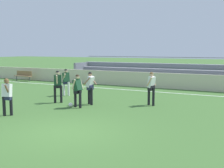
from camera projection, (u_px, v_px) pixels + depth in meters
ground_plane at (66, 132)px, 9.73m from camera, size 160.00×160.00×0.00m
field_line_sideline at (158, 92)px, 18.88m from camera, size 44.00×0.12×0.01m
sideline_wall at (166, 81)px, 20.53m from camera, size 48.00×0.16×1.13m
bleacher_stand at (223, 76)px, 20.51m from camera, size 24.62×2.59×2.22m
bench_near_wall_gap at (24, 75)px, 25.48m from camera, size 1.80×0.40×0.90m
player_dark_trailing_run at (58, 84)px, 14.99m from camera, size 0.47×0.66×1.72m
player_white_deep_cover at (90, 85)px, 14.48m from camera, size 0.59×0.44×1.70m
player_white_on_ball at (7, 94)px, 12.05m from camera, size 0.46×0.60×1.62m
player_white_dropping_back at (151, 86)px, 14.26m from camera, size 0.40×0.55×1.71m
player_dark_wide_right at (78, 88)px, 13.73m from camera, size 0.48×0.50×1.63m
player_dark_wide_left at (66, 80)px, 17.30m from camera, size 0.48×0.70×1.65m
soccer_ball at (71, 105)px, 13.95m from camera, size 0.22×0.22×0.22m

